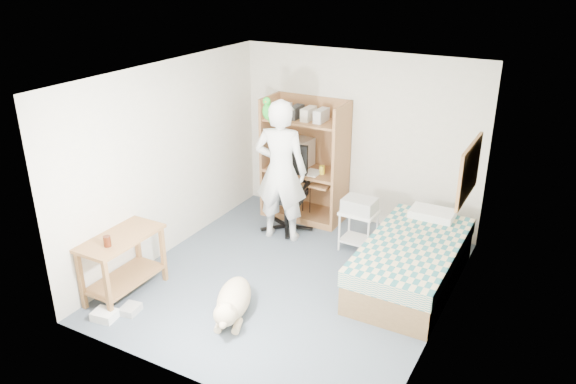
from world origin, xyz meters
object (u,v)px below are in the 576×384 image
object	(u,v)px
side_desk	(123,256)
dog	(233,301)
computer_hutch	(306,165)
person	(281,171)
bed	(412,262)
office_chair	(288,200)
printer_cart	(359,224)

from	to	relation	value
side_desk	dog	distance (m)	1.40
computer_hutch	person	distance (m)	0.81
bed	office_chair	world-z (taller)	office_chair
office_chair	printer_cart	distance (m)	1.16
side_desk	dog	world-z (taller)	side_desk
dog	computer_hutch	bearing A→B (deg)	78.27
person	side_desk	bearing A→B (deg)	55.81
bed	person	bearing A→B (deg)	170.61
side_desk	printer_cart	size ratio (longest dim) A/B	1.79
computer_hutch	printer_cart	xyz separation A→B (m)	(1.11, -0.62, -0.45)
bed	side_desk	size ratio (longest dim) A/B	2.02
dog	printer_cart	bearing A→B (deg)	51.26
computer_hutch	printer_cart	distance (m)	1.35
bed	person	xyz separation A→B (m)	(-1.98, 0.33, 0.70)
printer_cart	person	bearing A→B (deg)	-169.53
dog	printer_cart	world-z (taller)	printer_cart
bed	dog	bearing A→B (deg)	-133.83
person	dog	world-z (taller)	person
bed	side_desk	bearing A→B (deg)	-147.50
person	printer_cart	distance (m)	1.26
bed	office_chair	bearing A→B (deg)	162.58
computer_hutch	bed	bearing A→B (deg)	-29.29
computer_hutch	bed	size ratio (longest dim) A/B	0.89
office_chair	printer_cart	bearing A→B (deg)	-18.96
computer_hutch	office_chair	world-z (taller)	computer_hutch
printer_cart	side_desk	bearing A→B (deg)	-128.84
bed	computer_hutch	bearing A→B (deg)	150.71
computer_hutch	person	size ratio (longest dim) A/B	0.91
computer_hutch	side_desk	xyz separation A→B (m)	(-0.85, -2.94, -0.33)
side_desk	dog	size ratio (longest dim) A/B	0.94
side_desk	person	world-z (taller)	person
computer_hutch	office_chair	size ratio (longest dim) A/B	1.52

